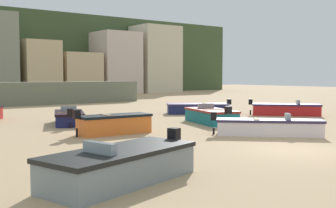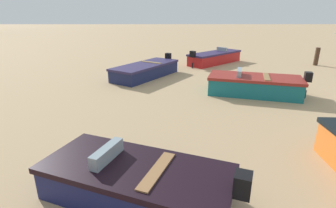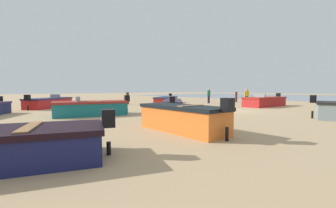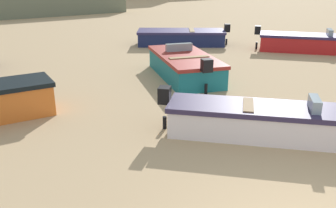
% 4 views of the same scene
% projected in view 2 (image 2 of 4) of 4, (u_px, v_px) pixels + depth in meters
% --- Properties ---
extents(boat_teal_1, '(2.82, 4.37, 1.15)m').
position_uv_depth(boat_teal_1, '(254.00, 85.00, 11.54)').
color(boat_teal_1, '#166A74').
rests_on(boat_teal_1, ground).
extents(boat_navy_4, '(4.63, 3.85, 1.07)m').
position_uv_depth(boat_navy_4, '(146.00, 70.00, 14.71)').
color(boat_navy_4, '#1A224F').
rests_on(boat_navy_4, ground).
extents(boat_red_7, '(4.21, 4.36, 1.13)m').
position_uv_depth(boat_red_7, '(215.00, 58.00, 18.64)').
color(boat_red_7, red).
rests_on(boat_red_7, ground).
extents(boat_navy_8, '(2.86, 4.03, 1.04)m').
position_uv_depth(boat_navy_8, '(137.00, 181.00, 5.02)').
color(boat_navy_8, navy).
rests_on(boat_navy_8, ground).
extents(mooring_post_mid_beach, '(0.30, 0.30, 1.22)m').
position_uv_depth(mooring_post_mid_beach, '(317.00, 56.00, 17.94)').
color(mooring_post_mid_beach, '#473122').
rests_on(mooring_post_mid_beach, ground).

